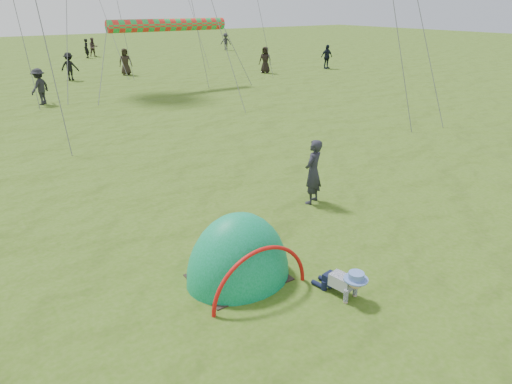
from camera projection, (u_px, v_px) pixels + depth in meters
ground at (320, 277)px, 8.02m from camera, size 140.00×140.00×0.00m
crawling_toddler at (345, 282)px, 7.40m from camera, size 0.60×0.78×0.55m
popup_tent at (238, 278)px, 8.00m from camera, size 1.90×1.58×2.43m
standing_adult at (313, 172)px, 10.71m from camera, size 0.67×0.56×1.56m
crowd_person_1 at (93, 47)px, 40.15m from camera, size 0.78×0.61×1.60m
crowd_person_2 at (327, 57)px, 32.77m from camera, size 1.00×0.46×1.67m
crowd_person_3 at (70, 66)px, 27.87m from camera, size 1.23×1.11×1.66m
crowd_person_4 at (265, 60)px, 30.75m from camera, size 0.93×1.00×1.72m
crowd_person_9 at (40, 87)px, 21.21m from camera, size 1.22×1.17×1.66m
crowd_person_10 at (125, 62)px, 29.89m from camera, size 0.92×0.70×1.70m
crowd_person_12 at (86, 49)px, 39.03m from camera, size 0.39×0.59×1.58m
crowd_person_15 at (226, 42)px, 45.55m from camera, size 1.17×1.18×1.63m
rainbow_tube_kite at (169, 25)px, 24.14m from camera, size 6.60×0.64×0.64m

